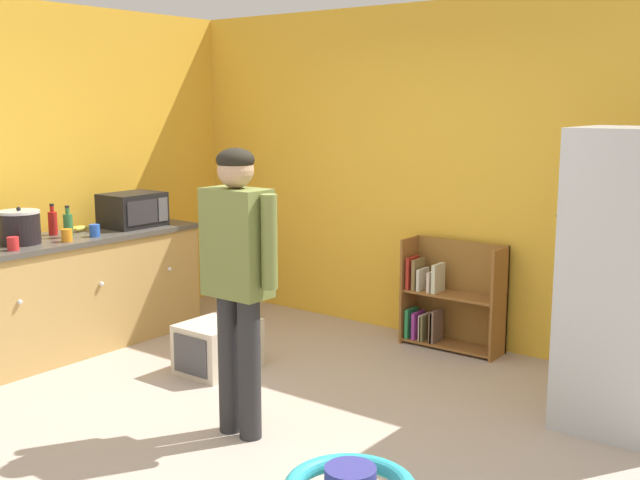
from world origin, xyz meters
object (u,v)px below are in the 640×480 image
at_px(refrigerator, 633,281).
at_px(bookshelf, 447,301).
at_px(standing_person, 237,266).
at_px(microwave, 133,210).
at_px(kitchen_counter, 77,292).
at_px(pet_carrier, 218,346).
at_px(ketchup_bottle, 53,222).
at_px(green_glass_bottle, 68,225).
at_px(crock_pot, 20,227).
at_px(red_cup, 13,244).
at_px(blue_cup, 95,231).
at_px(banana_bunch, 81,228).
at_px(orange_cup, 67,235).
at_px(white_cup, 160,215).

distance_m(refrigerator, bookshelf, 1.82).
xyz_separation_m(standing_person, microwave, (-2.13, 1.01, 0.03)).
height_order(kitchen_counter, pet_carrier, kitchen_counter).
relative_size(refrigerator, ketchup_bottle, 7.24).
distance_m(microwave, green_glass_bottle, 0.65).
xyz_separation_m(crock_pot, ketchup_bottle, (-0.15, 0.37, -0.02)).
bearing_deg(kitchen_counter, bookshelf, 37.72).
bearing_deg(refrigerator, bookshelf, 155.43).
bearing_deg(red_cup, standing_person, 5.64).
xyz_separation_m(green_glass_bottle, red_cup, (0.15, -0.55, -0.05)).
height_order(kitchen_counter, refrigerator, refrigerator).
xyz_separation_m(microwave, blue_cup, (0.16, -0.50, -0.09)).
bearing_deg(crock_pot, refrigerator, 21.30).
xyz_separation_m(banana_bunch, red_cup, (0.31, -0.78, 0.02)).
bearing_deg(crock_pot, banana_bunch, 101.26).
height_order(crock_pot, banana_bunch, crock_pot).
distance_m(pet_carrier, ketchup_bottle, 1.67).
relative_size(refrigerator, pet_carrier, 3.22).
height_order(pet_carrier, blue_cup, blue_cup).
xyz_separation_m(banana_bunch, orange_cup, (0.31, -0.34, 0.02)).
relative_size(bookshelf, orange_cup, 8.95).
xyz_separation_m(bookshelf, ketchup_bottle, (-2.46, -1.87, 0.63)).
distance_m(bookshelf, green_glass_bottle, 3.00).
height_order(bookshelf, crock_pot, crock_pot).
bearing_deg(microwave, blue_cup, -72.47).
xyz_separation_m(refrigerator, banana_bunch, (-4.01, -0.91, 0.04)).
relative_size(pet_carrier, orange_cup, 5.81).
bearing_deg(orange_cup, standing_person, -7.04).
bearing_deg(kitchen_counter, white_cup, 93.64).
distance_m(bookshelf, pet_carrier, 1.85).
bearing_deg(microwave, standing_person, -25.28).
height_order(microwave, white_cup, microwave).
distance_m(pet_carrier, green_glass_bottle, 1.51).
distance_m(refrigerator, microwave, 3.91).
xyz_separation_m(standing_person, pet_carrier, (-0.88, 0.71, -0.83)).
bearing_deg(refrigerator, pet_carrier, -163.38).
distance_m(refrigerator, pet_carrier, 2.84).
relative_size(microwave, green_glass_bottle, 1.95).
xyz_separation_m(pet_carrier, green_glass_bottle, (-1.22, -0.35, 0.82)).
bearing_deg(white_cup, orange_cup, -77.41).
bearing_deg(orange_cup, blue_cup, 94.22).
distance_m(kitchen_counter, pet_carrier, 1.32).
bearing_deg(ketchup_bottle, microwave, 76.19).
xyz_separation_m(standing_person, orange_cup, (-1.95, 0.24, -0.06)).
bearing_deg(standing_person, pet_carrier, 141.11).
height_order(microwave, green_glass_bottle, microwave).
bearing_deg(bookshelf, blue_cup, -141.19).
height_order(blue_cup, orange_cup, same).
relative_size(crock_pot, red_cup, 3.09).
relative_size(refrigerator, orange_cup, 18.74).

